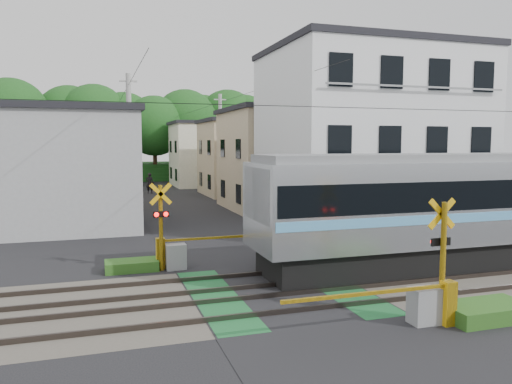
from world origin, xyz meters
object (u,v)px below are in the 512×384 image
object	(u,v)px
apartment_block	(368,139)
pedestrian	(150,183)
crossing_signal_far	(173,249)
crossing_signal_near	(429,296)

from	to	relation	value
apartment_block	pedestrian	xyz separation A→B (m)	(-9.16, 21.51, -3.73)
crossing_signal_far	apartment_block	xyz separation A→B (m)	(11.09, 5.84, 3.94)
crossing_signal_near	apartment_block	world-z (taller)	apartment_block
crossing_signal_far	apartment_block	bearing A→B (deg)	27.78
crossing_signal_near	pedestrian	distance (m)	34.81
crossing_signal_near	crossing_signal_far	bearing A→B (deg)	125.29
crossing_signal_far	apartment_block	world-z (taller)	apartment_block
crossing_signal_far	pedestrian	size ratio (longest dim) A/B	2.55
apartment_block	pedestrian	bearing A→B (deg)	113.07
crossing_signal_far	pedestrian	world-z (taller)	crossing_signal_far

